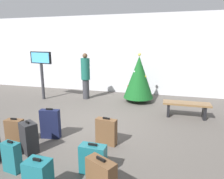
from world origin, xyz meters
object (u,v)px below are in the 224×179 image
object	(u,v)px
flight_info_kiosk	(41,65)
suitcase_5	(106,132)
suitcase_3	(15,131)
waiting_bench	(186,106)
suitcase_1	(93,159)
suitcase_0	(39,179)
suitcase_7	(101,179)
suitcase_8	(12,157)
traveller_0	(86,75)
suitcase_6	(50,124)
suitcase_2	(29,138)
holiday_tree	(139,77)

from	to	relation	value
flight_info_kiosk	suitcase_5	bearing A→B (deg)	-39.29
suitcase_3	waiting_bench	bearing A→B (deg)	35.82
suitcase_1	suitcase_0	bearing A→B (deg)	-126.26
suitcase_7	suitcase_8	xyz separation A→B (m)	(-1.75, 0.17, -0.03)
traveller_0	suitcase_8	distance (m)	5.08
flight_info_kiosk	suitcase_3	xyz separation A→B (m)	(1.64, -3.54, -1.12)
suitcase_5	suitcase_6	world-z (taller)	suitcase_6
suitcase_0	suitcase_7	size ratio (longest dim) A/B	0.99
waiting_bench	suitcase_5	size ratio (longest dim) A/B	2.18
waiting_bench	suitcase_8	bearing A→B (deg)	-130.79
suitcase_2	suitcase_8	xyz separation A→B (m)	(0.13, -0.64, -0.05)
suitcase_6	suitcase_1	bearing A→B (deg)	-34.24
suitcase_0	suitcase_7	xyz separation A→B (m)	(0.90, 0.25, 0.00)
waiting_bench	suitcase_7	bearing A→B (deg)	-110.77
suitcase_0	waiting_bench	bearing A→B (deg)	60.26
flight_info_kiosk	suitcase_1	world-z (taller)	flight_info_kiosk
suitcase_3	suitcase_8	bearing A→B (deg)	-51.79
suitcase_6	holiday_tree	bearing A→B (deg)	66.67
suitcase_5	suitcase_7	distance (m)	1.66
suitcase_6	suitcase_5	bearing A→B (deg)	2.44
suitcase_8	suitcase_7	bearing A→B (deg)	-5.67
traveller_0	suitcase_6	bearing A→B (deg)	-80.93
waiting_bench	holiday_tree	bearing A→B (deg)	141.46
flight_info_kiosk	traveller_0	bearing A→B (deg)	17.67
suitcase_2	suitcase_6	size ratio (longest dim) A/B	0.93
suitcase_5	suitcase_6	xyz separation A→B (m)	(-1.41, -0.06, 0.06)
suitcase_1	suitcase_2	world-z (taller)	suitcase_2
waiting_bench	suitcase_7	size ratio (longest dim) A/B	2.15
suitcase_0	suitcase_3	xyz separation A→B (m)	(-1.57, 1.33, -0.01)
holiday_tree	suitcase_7	size ratio (longest dim) A/B	2.94
suitcase_7	flight_info_kiosk	bearing A→B (deg)	131.57
flight_info_kiosk	suitcase_0	xyz separation A→B (m)	(3.20, -4.87, -1.11)
holiday_tree	suitcase_3	world-z (taller)	holiday_tree
suitcase_2	suitcase_0	bearing A→B (deg)	-47.30
suitcase_3	suitcase_7	size ratio (longest dim) A/B	0.94
suitcase_1	suitcase_7	size ratio (longest dim) A/B	0.87
traveller_0	suitcase_6	world-z (taller)	traveller_0
traveller_0	suitcase_8	size ratio (longest dim) A/B	3.16
traveller_0	suitcase_1	xyz separation A→B (m)	(2.07, -4.64, -0.74)
suitcase_6	suitcase_8	xyz separation A→B (m)	(0.07, -1.37, -0.08)
suitcase_1	suitcase_3	distance (m)	2.21
waiting_bench	suitcase_0	xyz separation A→B (m)	(-2.39, -4.18, -0.05)
waiting_bench	suitcase_6	bearing A→B (deg)	-144.23
flight_info_kiosk	suitcase_6	world-z (taller)	flight_info_kiosk
suitcase_0	suitcase_5	distance (m)	1.91
suitcase_2	suitcase_8	distance (m)	0.66
traveller_0	suitcase_3	distance (m)	4.15
traveller_0	suitcase_5	distance (m)	4.14
holiday_tree	flight_info_kiosk	distance (m)	3.97
flight_info_kiosk	suitcase_1	bearing A→B (deg)	-47.36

